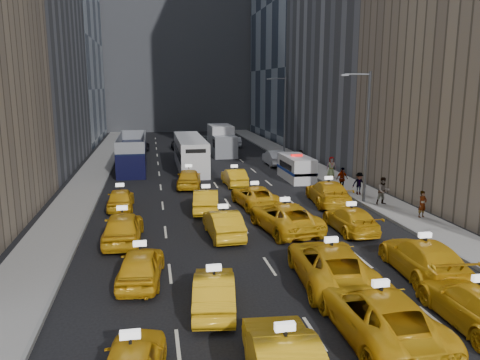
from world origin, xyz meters
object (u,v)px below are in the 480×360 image
(taxi_2, at_px, (379,313))
(pedestrian_0, at_px, (422,204))
(nypd_van, at_px, (296,168))
(double_decker, at_px, (132,153))
(box_truck, at_px, (222,140))
(taxi_3, at_px, (477,305))
(city_bus, at_px, (190,153))

(taxi_2, xyz_separation_m, pedestrian_0, (9.05, 12.14, 0.16))
(nypd_van, relative_size, double_decker, 0.47)
(nypd_van, bearing_deg, taxi_2, -99.43)
(nypd_van, xyz_separation_m, pedestrian_0, (3.85, -13.25, -0.04))
(nypd_van, height_order, box_truck, box_truck)
(taxi_2, relative_size, double_decker, 0.52)
(pedestrian_0, bearing_deg, nypd_van, 89.70)
(nypd_van, bearing_deg, pedestrian_0, -71.64)
(taxi_3, distance_m, nypd_van, 25.43)
(pedestrian_0, bearing_deg, double_decker, 113.69)
(nypd_van, bearing_deg, double_decker, 152.49)
(taxi_2, bearing_deg, box_truck, -91.02)
(double_decker, bearing_deg, taxi_3, -65.42)
(taxi_2, height_order, city_bus, city_bus)
(double_decker, bearing_deg, taxi_2, -71.04)
(taxi_2, height_order, double_decker, double_decker)
(taxi_2, xyz_separation_m, city_bus, (-3.38, 32.76, 0.72))
(taxi_3, distance_m, box_truck, 41.66)
(box_truck, xyz_separation_m, pedestrian_0, (7.97, -29.44, -0.72))
(taxi_2, distance_m, pedestrian_0, 15.15)
(city_bus, relative_size, pedestrian_0, 7.33)
(double_decker, relative_size, city_bus, 0.94)
(box_truck, distance_m, pedestrian_0, 30.50)
(box_truck, bearing_deg, taxi_3, -83.22)
(double_decker, height_order, pedestrian_0, double_decker)
(city_bus, bearing_deg, box_truck, 64.57)
(taxi_2, relative_size, box_truck, 0.77)
(double_decker, bearing_deg, box_truck, 43.00)
(taxi_3, xyz_separation_m, double_decker, (-12.56, 33.44, 0.86))
(city_bus, bearing_deg, taxi_2, -82.65)
(nypd_van, xyz_separation_m, city_bus, (-8.59, 7.38, 0.53))
(taxi_3, height_order, box_truck, box_truck)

